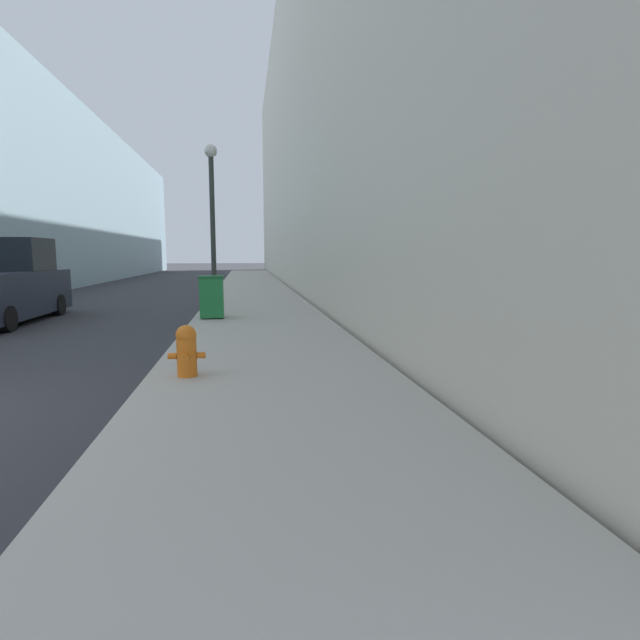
{
  "coord_description": "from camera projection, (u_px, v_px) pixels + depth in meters",
  "views": [
    {
      "loc": [
        4.77,
        -5.66,
        1.88
      ],
      "look_at": [
        8.02,
        16.1,
        -1.04
      ],
      "focal_mm": 28.0,
      "sensor_mm": 36.0,
      "label": 1
    }
  ],
  "objects": [
    {
      "name": "fire_hydrant",
      "position": [
        187.0,
        349.0,
        7.05
      ],
      "size": [
        0.52,
        0.4,
        0.73
      ],
      "color": "orange",
      "rests_on": "sidewalk_right"
    },
    {
      "name": "lamppost",
      "position": [
        212.0,
        216.0,
        15.49
      ],
      "size": [
        0.39,
        0.39,
        5.05
      ],
      "color": "#2D332D",
      "rests_on": "sidewalk_right"
    },
    {
      "name": "sidewalk_right",
      "position": [
        254.0,
        293.0,
        23.5
      ],
      "size": [
        3.66,
        60.0,
        0.16
      ],
      "color": "#ADA89E",
      "rests_on": "ground"
    },
    {
      "name": "building_right_stone",
      "position": [
        377.0,
        136.0,
        31.3
      ],
      "size": [
        12.0,
        60.0,
        18.43
      ],
      "color": "beige",
      "rests_on": "ground"
    },
    {
      "name": "trash_bin",
      "position": [
        212.0,
        296.0,
        13.45
      ],
      "size": [
        0.63,
        0.62,
        1.14
      ],
      "color": "#1E7538",
      "rests_on": "sidewalk_right"
    }
  ]
}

